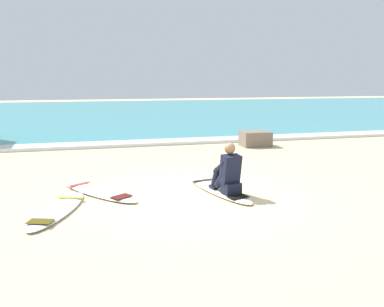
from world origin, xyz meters
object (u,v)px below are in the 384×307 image
surfer_seated (228,173)px  surfboard_spare_far (58,210)px  surfboard_spare_near (98,191)px  surfboard_main (218,189)px  shoreline_rock (255,139)px

surfer_seated → surfboard_spare_far: 3.09m
surfer_seated → surfboard_spare_near: size_ratio=0.44×
surfboard_main → surfboard_spare_near: same height
shoreline_rock → surfboard_spare_near: bearing=-139.9°
surfer_seated → surfboard_spare_near: surfer_seated is taller
surfboard_main → surfer_seated: bearing=-78.6°
surfboard_main → surfboard_spare_far: size_ratio=1.09×
surfboard_spare_near → shoreline_rock: shoreline_rock is taller
surfboard_main → surfboard_spare_near: (-2.30, 0.46, 0.00)m
shoreline_rock → surfer_seated: bearing=-119.0°
surfboard_spare_far → shoreline_rock: size_ratio=2.30×
surfer_seated → shoreline_rock: size_ratio=1.02×
surfer_seated → surfboard_spare_near: bearing=161.1°
surfer_seated → surfboard_spare_far: surfer_seated is taller
surfboard_spare_near → surfboard_spare_far: 1.20m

